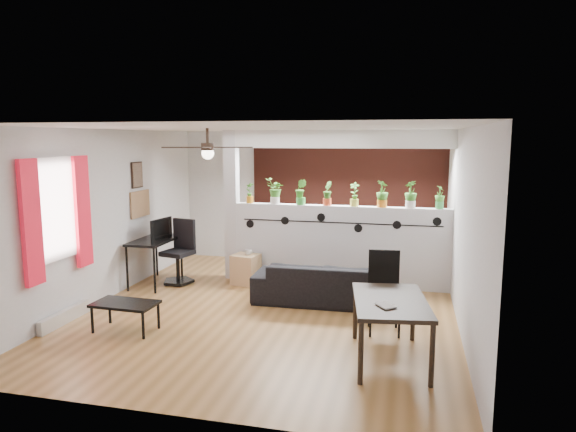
{
  "coord_description": "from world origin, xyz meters",
  "views": [
    {
      "loc": [
        1.92,
        -6.92,
        2.47
      ],
      "look_at": [
        0.12,
        0.6,
        1.29
      ],
      "focal_mm": 32.0,
      "sensor_mm": 36.0,
      "label": 1
    }
  ],
  "objects_px": {
    "cube_shelf": "(246,269)",
    "potted_plant_7": "(440,197)",
    "potted_plant_6": "(411,194)",
    "coffee_table": "(125,306)",
    "computer_desk": "(155,243)",
    "potted_plant_3": "(327,193)",
    "ceiling_fan": "(208,149)",
    "potted_plant_0": "(250,192)",
    "folding_chair": "(384,284)",
    "potted_plant_5": "(382,193)",
    "office_chair": "(180,256)",
    "potted_plant_4": "(354,194)",
    "potted_plant_1": "(275,190)",
    "sofa": "(324,283)",
    "cup": "(248,252)",
    "potted_plant_2": "(301,191)",
    "dining_table": "(390,306)"
  },
  "relations": [
    {
      "from": "potted_plant_5",
      "to": "dining_table",
      "type": "xyz_separation_m",
      "value": [
        0.27,
        -2.86,
        -0.95
      ]
    },
    {
      "from": "potted_plant_1",
      "to": "potted_plant_6",
      "type": "distance_m",
      "value": 2.26
    },
    {
      "from": "potted_plant_1",
      "to": "potted_plant_5",
      "type": "distance_m",
      "value": 1.81
    },
    {
      "from": "ceiling_fan",
      "to": "dining_table",
      "type": "relative_size",
      "value": 0.86
    },
    {
      "from": "potted_plant_1",
      "to": "cube_shelf",
      "type": "height_order",
      "value": "potted_plant_1"
    },
    {
      "from": "computer_desk",
      "to": "coffee_table",
      "type": "xyz_separation_m",
      "value": [
        0.66,
        -2.06,
        -0.37
      ]
    },
    {
      "from": "sofa",
      "to": "office_chair",
      "type": "relative_size",
      "value": 1.87
    },
    {
      "from": "potted_plant_4",
      "to": "cube_shelf",
      "type": "height_order",
      "value": "potted_plant_4"
    },
    {
      "from": "computer_desk",
      "to": "potted_plant_3",
      "type": "bearing_deg",
      "value": 13.74
    },
    {
      "from": "cube_shelf",
      "to": "office_chair",
      "type": "bearing_deg",
      "value": -158.94
    },
    {
      "from": "potted_plant_0",
      "to": "potted_plant_7",
      "type": "height_order",
      "value": "potted_plant_7"
    },
    {
      "from": "cube_shelf",
      "to": "sofa",
      "type": "bearing_deg",
      "value": -13.02
    },
    {
      "from": "potted_plant_2",
      "to": "office_chair",
      "type": "relative_size",
      "value": 0.4
    },
    {
      "from": "potted_plant_1",
      "to": "potted_plant_4",
      "type": "relative_size",
      "value": 1.11
    },
    {
      "from": "sofa",
      "to": "cup",
      "type": "height_order",
      "value": "cup"
    },
    {
      "from": "potted_plant_7",
      "to": "potted_plant_4",
      "type": "bearing_deg",
      "value": -180.0
    },
    {
      "from": "folding_chair",
      "to": "potted_plant_4",
      "type": "bearing_deg",
      "value": 107.46
    },
    {
      "from": "ceiling_fan",
      "to": "folding_chair",
      "type": "relative_size",
      "value": 1.15
    },
    {
      "from": "potted_plant_1",
      "to": "potted_plant_6",
      "type": "relative_size",
      "value": 0.99
    },
    {
      "from": "ceiling_fan",
      "to": "potted_plant_0",
      "type": "bearing_deg",
      "value": 89.36
    },
    {
      "from": "cup",
      "to": "potted_plant_3",
      "type": "bearing_deg",
      "value": 14.85
    },
    {
      "from": "cup",
      "to": "potted_plant_1",
      "type": "bearing_deg",
      "value": 41.88
    },
    {
      "from": "cube_shelf",
      "to": "coffee_table",
      "type": "distance_m",
      "value": 2.56
    },
    {
      "from": "potted_plant_2",
      "to": "cup",
      "type": "distance_m",
      "value": 1.36
    },
    {
      "from": "potted_plant_3",
      "to": "cup",
      "type": "bearing_deg",
      "value": -165.15
    },
    {
      "from": "potted_plant_0",
      "to": "computer_desk",
      "type": "distance_m",
      "value": 1.83
    },
    {
      "from": "computer_desk",
      "to": "coffee_table",
      "type": "relative_size",
      "value": 1.3
    },
    {
      "from": "potted_plant_6",
      "to": "coffee_table",
      "type": "height_order",
      "value": "potted_plant_6"
    },
    {
      "from": "potted_plant_4",
      "to": "potted_plant_6",
      "type": "distance_m",
      "value": 0.9
    },
    {
      "from": "sofa",
      "to": "computer_desk",
      "type": "xyz_separation_m",
      "value": [
        -2.95,
        0.31,
        0.41
      ]
    },
    {
      "from": "potted_plant_2",
      "to": "potted_plant_1",
      "type": "bearing_deg",
      "value": 180.0
    },
    {
      "from": "cube_shelf",
      "to": "potted_plant_3",
      "type": "bearing_deg",
      "value": 25.71
    },
    {
      "from": "potted_plant_5",
      "to": "potted_plant_6",
      "type": "bearing_deg",
      "value": -0.0
    },
    {
      "from": "potted_plant_3",
      "to": "office_chair",
      "type": "bearing_deg",
      "value": -167.78
    },
    {
      "from": "potted_plant_5",
      "to": "office_chair",
      "type": "bearing_deg",
      "value": -171.01
    },
    {
      "from": "potted_plant_7",
      "to": "computer_desk",
      "type": "bearing_deg",
      "value": -171.52
    },
    {
      "from": "folding_chair",
      "to": "cup",
      "type": "bearing_deg",
      "value": 145.74
    },
    {
      "from": "potted_plant_2",
      "to": "potted_plant_3",
      "type": "relative_size",
      "value": 1.07
    },
    {
      "from": "potted_plant_5",
      "to": "potted_plant_0",
      "type": "bearing_deg",
      "value": -180.0
    },
    {
      "from": "potted_plant_6",
      "to": "sofa",
      "type": "xyz_separation_m",
      "value": [
        -1.23,
        -1.0,
        -1.29
      ]
    },
    {
      "from": "potted_plant_0",
      "to": "potted_plant_1",
      "type": "bearing_deg",
      "value": 0.0
    },
    {
      "from": "coffee_table",
      "to": "office_chair",
      "type": "bearing_deg",
      "value": 97.24
    },
    {
      "from": "cube_shelf",
      "to": "potted_plant_7",
      "type": "bearing_deg",
      "value": 17.58
    },
    {
      "from": "potted_plant_6",
      "to": "potted_plant_7",
      "type": "height_order",
      "value": "potted_plant_6"
    },
    {
      "from": "cube_shelf",
      "to": "folding_chair",
      "type": "distance_m",
      "value": 2.9
    },
    {
      "from": "potted_plant_2",
      "to": "potted_plant_7",
      "type": "height_order",
      "value": "potted_plant_2"
    },
    {
      "from": "ceiling_fan",
      "to": "cube_shelf",
      "type": "height_order",
      "value": "ceiling_fan"
    },
    {
      "from": "potted_plant_0",
      "to": "potted_plant_7",
      "type": "relative_size",
      "value": 0.97
    },
    {
      "from": "potted_plant_1",
      "to": "office_chair",
      "type": "distance_m",
      "value": 1.97
    },
    {
      "from": "potted_plant_0",
      "to": "sofa",
      "type": "relative_size",
      "value": 0.18
    }
  ]
}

